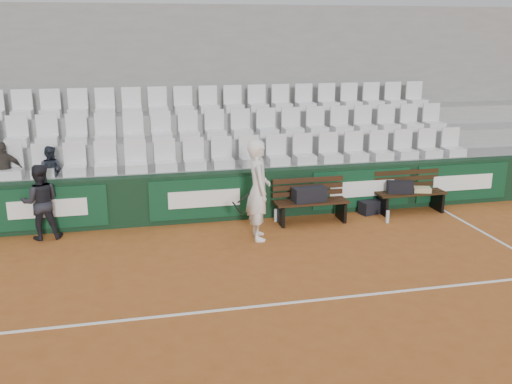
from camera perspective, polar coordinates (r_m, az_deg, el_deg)
name	(u,v)px	position (r m, az deg, el deg)	size (l,w,h in m)	color
ground	(256,307)	(8.25, -0.04, -11.40)	(80.00, 80.00, 0.00)	#A35725
court_baseline	(256,306)	(8.25, -0.04, -11.37)	(18.00, 0.06, 0.01)	white
back_barrier	(216,196)	(11.74, -4.01, -0.43)	(18.00, 0.34, 1.00)	black
grandstand_tier_front	(208,189)	(12.34, -4.78, 0.34)	(18.00, 0.95, 1.00)	gray
grandstand_tier_mid	(202,169)	(13.19, -5.38, 2.35)	(18.00, 0.95, 1.45)	#979794
grandstand_tier_back	(197,151)	(14.06, -5.92, 4.12)	(18.00, 0.95, 1.90)	gray
grandstand_rear_wall	(193,97)	(14.49, -6.37, 9.45)	(18.00, 0.30, 4.40)	gray
seat_row_front	(209,153)	(11.98, -4.75, 3.89)	(11.90, 0.44, 0.63)	silver
seat_row_mid	(202,125)	(12.82, -5.40, 6.70)	(11.90, 0.44, 0.63)	silver
seat_row_back	(196,100)	(13.69, -5.98, 9.16)	(11.90, 0.44, 0.63)	silver
bench_left	(311,212)	(11.69, 5.53, -1.96)	(1.50, 0.56, 0.45)	#351D10
bench_right	(410,202)	(12.73, 15.14, -0.97)	(1.50, 0.56, 0.45)	black
sports_bag_left	(309,194)	(11.56, 5.34, -0.23)	(0.68, 0.29, 0.29)	black
sports_bag_right	(400,187)	(12.52, 14.20, 0.48)	(0.53, 0.24, 0.24)	black
towel	(422,190)	(12.72, 16.25, 0.24)	(0.36, 0.26, 0.10)	#C9BC82
sports_bag_ground	(370,207)	(12.45, 11.36, -1.50)	(0.46, 0.28, 0.28)	black
water_bottle_near	(276,215)	(11.71, 2.00, -2.33)	(0.07, 0.07, 0.26)	silver
water_bottle_far	(388,217)	(11.92, 13.02, -2.43)	(0.07, 0.07, 0.26)	silver
tennis_player	(258,190)	(10.52, 0.22, 0.21)	(0.74, 0.71, 1.89)	white
ball_kid	(40,202)	(11.31, -20.75, -0.94)	(0.69, 0.54, 1.43)	black
spectator_b	(2,149)	(12.10, -24.04, 3.99)	(0.68, 0.28, 1.16)	#352F2A
spectator_c	(48,150)	(11.98, -20.05, 4.00)	(0.51, 0.40, 1.05)	#1E232D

